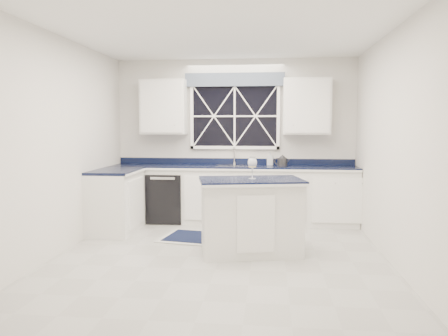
# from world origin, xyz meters

# --- Properties ---
(ground) EXTENTS (4.50, 4.50, 0.00)m
(ground) POSITION_xyz_m (0.00, 0.00, 0.00)
(ground) COLOR #AAAAA6
(ground) RESTS_ON ground
(back_wall) EXTENTS (4.00, 0.10, 2.70)m
(back_wall) POSITION_xyz_m (0.00, 2.25, 1.35)
(back_wall) COLOR silver
(back_wall) RESTS_ON ground
(base_cabinets) EXTENTS (3.99, 1.60, 0.90)m
(base_cabinets) POSITION_xyz_m (-0.33, 1.78, 0.45)
(base_cabinets) COLOR silver
(base_cabinets) RESTS_ON ground
(countertop) EXTENTS (3.98, 0.64, 0.04)m
(countertop) POSITION_xyz_m (0.00, 1.95, 0.92)
(countertop) COLOR black
(countertop) RESTS_ON base_cabinets
(dishwasher) EXTENTS (0.60, 0.58, 0.82)m
(dishwasher) POSITION_xyz_m (-1.10, 1.95, 0.41)
(dishwasher) COLOR black
(dishwasher) RESTS_ON ground
(window) EXTENTS (1.65, 0.09, 1.26)m
(window) POSITION_xyz_m (0.00, 2.20, 1.83)
(window) COLOR black
(window) RESTS_ON ground
(upper_cabinets) EXTENTS (3.10, 0.34, 0.90)m
(upper_cabinets) POSITION_xyz_m (0.00, 2.08, 1.90)
(upper_cabinets) COLOR silver
(upper_cabinets) RESTS_ON ground
(faucet) EXTENTS (0.05, 0.20, 0.30)m
(faucet) POSITION_xyz_m (0.00, 2.14, 1.10)
(faucet) COLOR #B3B3B5
(faucet) RESTS_ON countertop
(island) EXTENTS (1.38, 1.00, 0.94)m
(island) POSITION_xyz_m (0.36, 0.25, 0.47)
(island) COLOR silver
(island) RESTS_ON ground
(rug) EXTENTS (1.43, 1.01, 0.02)m
(rug) POSITION_xyz_m (-0.26, 0.86, 0.01)
(rug) COLOR #B3B3AE
(rug) RESTS_ON ground
(kettle) EXTENTS (0.25, 0.20, 0.19)m
(kettle) POSITION_xyz_m (0.79, 1.97, 1.03)
(kettle) COLOR #2C2B2E
(kettle) RESTS_ON countertop
(wine_glass) EXTENTS (0.12, 0.12, 0.27)m
(wine_glass) POSITION_xyz_m (0.38, 0.26, 1.13)
(wine_glass) COLOR silver
(wine_glass) RESTS_ON island
(soap_bottle) EXTENTS (0.11, 0.11, 0.22)m
(soap_bottle) POSITION_xyz_m (0.60, 2.17, 1.05)
(soap_bottle) COLOR silver
(soap_bottle) RESTS_ON countertop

